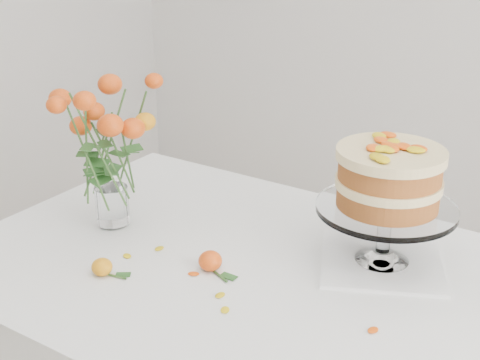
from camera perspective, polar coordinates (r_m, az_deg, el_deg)
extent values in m
cube|color=tan|center=(1.54, 1.93, -8.58)|extent=(1.40, 0.90, 0.04)
cylinder|color=tan|center=(2.30, -6.69, -8.16)|extent=(0.06, 0.06, 0.71)
cube|color=white|center=(1.53, 1.94, -7.84)|extent=(1.42, 0.92, 0.01)
cube|color=white|center=(1.94, 9.02, -4.61)|extent=(1.42, 0.01, 0.20)
cube|color=white|center=(1.99, -15.88, -4.45)|extent=(0.01, 0.92, 0.20)
cube|color=white|center=(1.59, 11.97, -6.78)|extent=(0.36, 0.36, 0.01)
cylinder|color=white|center=(1.55, 12.20, -4.28)|extent=(0.03, 0.03, 0.10)
cylinder|color=white|center=(1.53, 12.38, -2.35)|extent=(0.32, 0.32, 0.01)
cylinder|color=#9D5823|center=(1.52, 12.47, -1.35)|extent=(0.28, 0.28, 0.05)
cylinder|color=beige|center=(1.50, 12.57, -0.21)|extent=(0.30, 0.30, 0.02)
cylinder|color=#9D5823|center=(1.49, 12.68, 0.95)|extent=(0.28, 0.28, 0.05)
cylinder|color=beige|center=(1.48, 12.79, 2.16)|extent=(0.30, 0.30, 0.02)
cylinder|color=white|center=(1.76, -10.74, -3.64)|extent=(0.07, 0.07, 0.01)
cylinder|color=white|center=(1.74, -10.86, -2.08)|extent=(0.08, 0.08, 0.10)
ellipsoid|color=orange|center=(1.53, -11.70, -7.28)|extent=(0.05, 0.05, 0.04)
cylinder|color=#345B24|center=(1.52, -10.60, -8.12)|extent=(0.06, 0.02, 0.00)
ellipsoid|color=#BE4209|center=(1.52, -2.55, -6.90)|extent=(0.05, 0.05, 0.05)
cylinder|color=#345B24|center=(1.50, -1.80, -8.17)|extent=(0.06, 0.03, 0.01)
ellipsoid|color=gold|center=(1.51, -3.98, -8.00)|extent=(0.03, 0.02, 0.00)
ellipsoid|color=gold|center=(1.43, -1.71, -9.81)|extent=(0.03, 0.02, 0.00)
ellipsoid|color=gold|center=(1.39, -1.29, -11.04)|extent=(0.03, 0.02, 0.00)
ellipsoid|color=gold|center=(1.62, -6.90, -5.83)|extent=(0.03, 0.02, 0.00)
ellipsoid|color=gold|center=(1.60, -9.61, -6.42)|extent=(0.03, 0.02, 0.00)
ellipsoid|color=gold|center=(1.35, 11.28, -12.46)|extent=(0.03, 0.02, 0.00)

